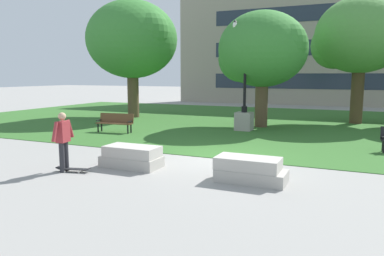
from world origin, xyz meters
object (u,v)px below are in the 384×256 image
at_px(park_bench_near_left, 115,121).
at_px(lamp_post_center, 244,109).
at_px(skateboard, 73,169).
at_px(concrete_block_center, 132,157).
at_px(concrete_block_left, 250,170).
at_px(person_skateboarder, 63,138).

distance_m(park_bench_near_left, lamp_post_center, 6.36).
distance_m(skateboard, park_bench_near_left, 7.44).
bearing_deg(concrete_block_center, skateboard, -135.16).
bearing_deg(concrete_block_left, person_skateboarder, -167.38).
bearing_deg(concrete_block_center, person_skateboarder, -139.89).
distance_m(person_skateboarder, skateboard, 0.92).
bearing_deg(park_bench_near_left, person_skateboarder, -65.96).
bearing_deg(concrete_block_left, skateboard, -167.28).
relative_size(person_skateboarder, lamp_post_center, 0.32).
height_order(person_skateboarder, lamp_post_center, lamp_post_center).
bearing_deg(person_skateboarder, concrete_block_left, 12.62).
bearing_deg(concrete_block_left, lamp_post_center, 107.00).
height_order(concrete_block_left, skateboard, concrete_block_left).
height_order(concrete_block_left, lamp_post_center, lamp_post_center).
height_order(concrete_block_left, park_bench_near_left, park_bench_near_left).
relative_size(person_skateboarder, park_bench_near_left, 0.93).
bearing_deg(park_bench_near_left, concrete_block_center, -50.69).
bearing_deg(skateboard, concrete_block_left, 12.72).
relative_size(concrete_block_left, lamp_post_center, 0.34).
distance_m(concrete_block_left, park_bench_near_left, 9.88).
height_order(person_skateboarder, park_bench_near_left, person_skateboarder).
relative_size(person_skateboarder, skateboard, 1.65).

